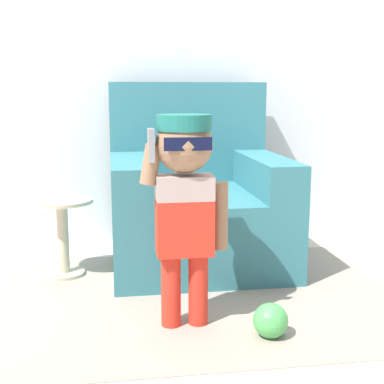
% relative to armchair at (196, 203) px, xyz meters
% --- Properties ---
extents(ground_plane, '(10.00, 10.00, 0.00)m').
position_rel_armchair_xyz_m(ground_plane, '(-0.09, -0.30, -0.34)').
color(ground_plane, beige).
extents(wall_back, '(10.00, 0.05, 2.60)m').
position_rel_armchair_xyz_m(wall_back, '(-0.09, 0.53, 0.96)').
color(wall_back, silver).
rests_on(wall_back, ground_plane).
extents(armchair, '(0.96, 0.95, 1.02)m').
position_rel_armchair_xyz_m(armchair, '(0.00, 0.00, 0.00)').
color(armchair, teal).
rests_on(armchair, ground_plane).
extents(person_child, '(0.36, 0.27, 0.88)m').
position_rel_armchair_xyz_m(person_child, '(-0.19, -0.88, 0.25)').
color(person_child, red).
rests_on(person_child, ground_plane).
extents(side_table, '(0.33, 0.33, 0.41)m').
position_rel_armchair_xyz_m(side_table, '(-0.74, -0.17, -0.08)').
color(side_table, beige).
rests_on(side_table, ground_plane).
extents(rug, '(1.90, 1.41, 0.01)m').
position_rel_armchair_xyz_m(rug, '(-0.09, -0.59, -0.33)').
color(rug, '#9E9384').
rests_on(rug, ground_plane).
extents(toy_ball, '(0.14, 0.14, 0.14)m').
position_rel_armchair_xyz_m(toy_ball, '(0.13, -1.05, -0.27)').
color(toy_ball, '#4CB256').
rests_on(toy_ball, ground_plane).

